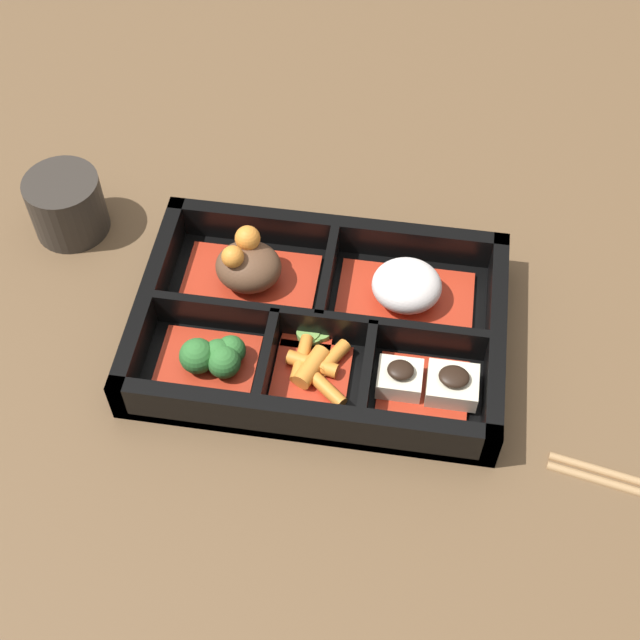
{
  "coord_description": "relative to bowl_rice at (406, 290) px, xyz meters",
  "views": [
    {
      "loc": [
        0.07,
        -0.45,
        0.64
      ],
      "look_at": [
        0.0,
        0.0,
        0.03
      ],
      "focal_mm": 50.0,
      "sensor_mm": 36.0,
      "label": 1
    }
  ],
  "objects": [
    {
      "name": "bowl_greens",
      "position": [
        -0.15,
        -0.09,
        -0.0
      ],
      "size": [
        0.08,
        0.06,
        0.04
      ],
      "color": "#B22D19",
      "rests_on": "bento_base"
    },
    {
      "name": "tea_cup",
      "position": [
        -0.33,
        0.05,
        0.0
      ],
      "size": [
        0.07,
        0.07,
        0.06
      ],
      "color": "#2D2823",
      "rests_on": "ground_plane"
    },
    {
      "name": "bowl_stew",
      "position": [
        -0.14,
        0.0,
        0.0
      ],
      "size": [
        0.12,
        0.08,
        0.06
      ],
      "color": "#B22D19",
      "rests_on": "bento_base"
    },
    {
      "name": "bowl_pickles",
      "position": [
        -0.08,
        -0.05,
        -0.01
      ],
      "size": [
        0.04,
        0.03,
        0.01
      ],
      "color": "#B22D19",
      "rests_on": "bento_base"
    },
    {
      "name": "bento_rim",
      "position": [
        -0.07,
        -0.04,
        -0.01
      ],
      "size": [
        0.31,
        0.21,
        0.04
      ],
      "color": "black",
      "rests_on": "ground_plane"
    },
    {
      "name": "bento_base",
      "position": [
        -0.07,
        -0.04,
        -0.02
      ],
      "size": [
        0.31,
        0.21,
        0.01
      ],
      "color": "black",
      "rests_on": "ground_plane"
    },
    {
      "name": "bowl_carrots",
      "position": [
        -0.07,
        -0.09,
        -0.01
      ],
      "size": [
        0.06,
        0.07,
        0.02
      ],
      "color": "#B22D19",
      "rests_on": "bento_base"
    },
    {
      "name": "bowl_tofu",
      "position": [
        0.03,
        -0.09,
        -0.01
      ],
      "size": [
        0.08,
        0.06,
        0.03
      ],
      "color": "#B22D19",
      "rests_on": "bento_base"
    },
    {
      "name": "ground_plane",
      "position": [
        -0.07,
        -0.04,
        -0.03
      ],
      "size": [
        3.0,
        3.0,
        0.0
      ],
      "primitive_type": "plane",
      "color": "brown"
    },
    {
      "name": "bowl_rice",
      "position": [
        0.0,
        0.0,
        0.0
      ],
      "size": [
        0.12,
        0.08,
        0.04
      ],
      "color": "#B22D19",
      "rests_on": "bento_base"
    }
  ]
}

